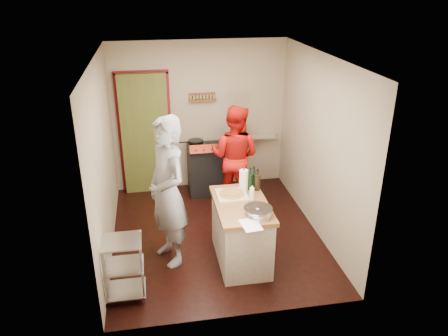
{
  "coord_description": "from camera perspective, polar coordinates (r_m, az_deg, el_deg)",
  "views": [
    {
      "loc": [
        -0.84,
        -5.52,
        3.52
      ],
      "look_at": [
        0.12,
        0.0,
        1.06
      ],
      "focal_mm": 35.0,
      "sensor_mm": 36.0,
      "label": 1
    }
  ],
  "objects": [
    {
      "name": "floor",
      "position": [
        6.6,
        -1.08,
        -8.57
      ],
      "size": [
        3.5,
        3.5,
        0.0
      ],
      "primitive_type": "plane",
      "color": "black",
      "rests_on": "ground"
    },
    {
      "name": "right_wall",
      "position": [
        6.39,
        12.25,
        2.79
      ],
      "size": [
        0.04,
        3.5,
        2.6
      ],
      "primitive_type": "cube",
      "color": "#9C8F6E",
      "rests_on": "ground"
    },
    {
      "name": "wire_shelving",
      "position": [
        5.32,
        -13.08,
        -12.41
      ],
      "size": [
        0.48,
        0.4,
        0.8
      ],
      "color": "silver",
      "rests_on": "ground"
    },
    {
      "name": "ceiling",
      "position": [
        5.66,
        -1.28,
        14.4
      ],
      "size": [
        3.0,
        3.5,
        0.02
      ],
      "primitive_type": "cube",
      "color": "white",
      "rests_on": "back_wall"
    },
    {
      "name": "person_stripe",
      "position": [
        5.61,
        -7.36,
        -3.18
      ],
      "size": [
        0.73,
        0.86,
        2.01
      ],
      "primitive_type": "imported",
      "rotation": [
        0.0,
        0.0,
        -1.17
      ],
      "color": "#B4B4B9",
      "rests_on": "ground"
    },
    {
      "name": "stove",
      "position": [
        7.64,
        -2.41,
        -0.05
      ],
      "size": [
        0.6,
        0.63,
        1.0
      ],
      "color": "black",
      "rests_on": "ground"
    },
    {
      "name": "person_red",
      "position": [
        7.07,
        1.42,
        1.52
      ],
      "size": [
        1.05,
        0.99,
        1.71
      ],
      "primitive_type": "imported",
      "rotation": [
        0.0,
        0.0,
        2.6
      ],
      "color": "red",
      "rests_on": "ground"
    },
    {
      "name": "back_wall",
      "position": [
        7.69,
        -7.97,
        5.32
      ],
      "size": [
        3.0,
        0.44,
        2.6
      ],
      "color": "#9C8F6E",
      "rests_on": "ground"
    },
    {
      "name": "left_wall",
      "position": [
        5.99,
        -15.51,
        0.99
      ],
      "size": [
        0.04,
        3.5,
        2.6
      ],
      "primitive_type": "cube",
      "color": "#9C8F6E",
      "rests_on": "ground"
    },
    {
      "name": "island",
      "position": [
        5.82,
        2.3,
        -8.08
      ],
      "size": [
        0.67,
        1.28,
        1.17
      ],
      "color": "beige",
      "rests_on": "ground"
    }
  ]
}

